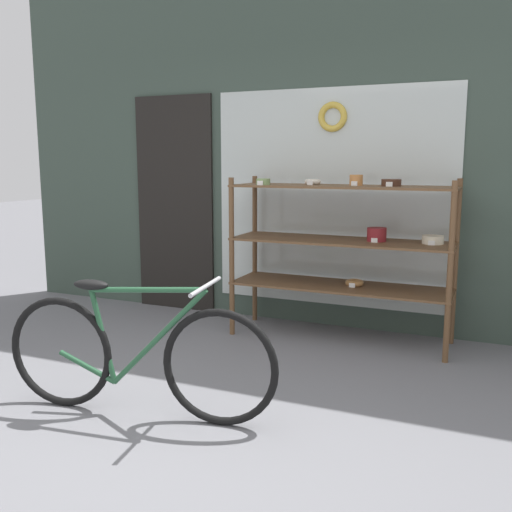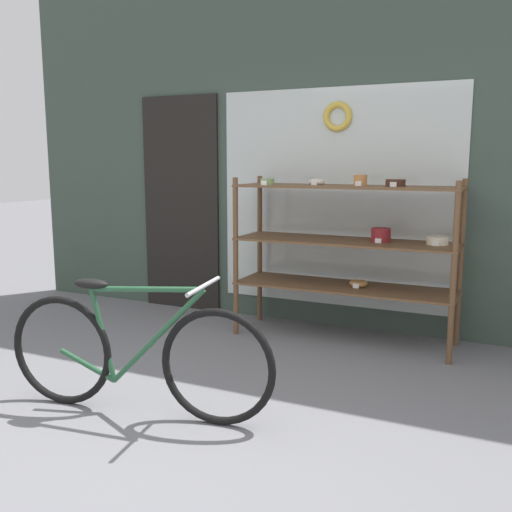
# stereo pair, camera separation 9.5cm
# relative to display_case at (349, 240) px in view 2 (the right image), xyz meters

# --- Properties ---
(ground_plane) EXTENTS (30.00, 30.00, 0.00)m
(ground_plane) POSITION_rel_display_case_xyz_m (-0.42, -2.25, -0.85)
(ground_plane) COLOR slate
(storefront_facade) EXTENTS (6.26, 0.13, 3.90)m
(storefront_facade) POSITION_rel_display_case_xyz_m (-0.45, 0.40, 1.06)
(storefront_facade) COLOR #3D4C42
(storefront_facade) RESTS_ON ground_plane
(display_case) EXTENTS (1.80, 0.53, 1.37)m
(display_case) POSITION_rel_display_case_xyz_m (0.00, 0.00, 0.00)
(display_case) COLOR brown
(display_case) RESTS_ON ground_plane
(bicycle) EXTENTS (1.68, 0.46, 0.81)m
(bicycle) POSITION_rel_display_case_xyz_m (-0.73, -1.89, -0.48)
(bicycle) COLOR black
(bicycle) RESTS_ON ground_plane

